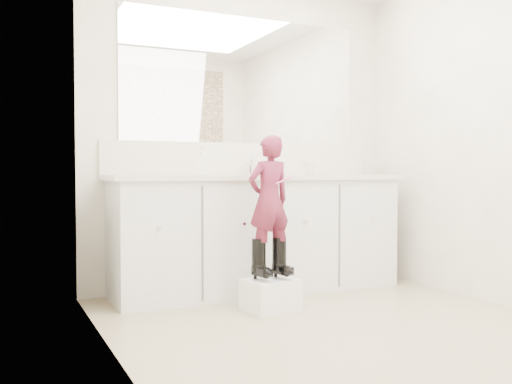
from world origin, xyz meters
TOP-DOWN VIEW (x-y plane):
  - floor at (0.00, 0.00)m, footprint 3.00×3.00m
  - wall_back at (0.00, 1.50)m, footprint 2.60×0.00m
  - wall_left at (-1.30, 0.00)m, footprint 0.00×3.00m
  - vanity_cabinet at (0.00, 1.23)m, footprint 2.20×0.55m
  - countertop at (0.00, 1.21)m, footprint 2.28×0.58m
  - backsplash at (0.00, 1.49)m, footprint 2.28×0.03m
  - mirror at (0.00, 1.49)m, footprint 2.00×0.02m
  - faucet at (0.00, 1.38)m, footprint 0.08×0.08m
  - cup at (0.42, 1.17)m, footprint 0.12×0.12m
  - soap_bottle at (-0.47, 1.18)m, footprint 0.12×0.12m
  - step_stool at (-0.19, 0.63)m, footprint 0.36×0.31m
  - boot_left at (-0.27, 0.65)m, footprint 0.12×0.19m
  - boot_right at (-0.12, 0.65)m, footprint 0.12×0.19m
  - toddler at (-0.19, 0.65)m, footprint 0.33×0.24m
  - toothbrush at (-0.12, 0.57)m, footprint 0.14×0.03m

SIDE VIEW (x-z plane):
  - floor at x=0.00m, z-range 0.00..0.00m
  - step_stool at x=-0.19m, z-range 0.00..0.21m
  - boot_left at x=-0.27m, z-range 0.21..0.48m
  - boot_right at x=-0.12m, z-range 0.21..0.48m
  - vanity_cabinet at x=0.00m, z-range 0.00..0.85m
  - toddler at x=-0.19m, z-range 0.31..1.15m
  - toothbrush at x=-0.12m, z-range 0.83..0.89m
  - countertop at x=0.00m, z-range 0.85..0.89m
  - faucet at x=0.00m, z-range 0.89..0.99m
  - cup at x=0.42m, z-range 0.89..0.99m
  - soap_bottle at x=-0.47m, z-range 0.89..1.09m
  - backsplash at x=0.00m, z-range 0.89..1.14m
  - wall_back at x=0.00m, z-range -0.10..2.50m
  - wall_left at x=-1.30m, z-range -0.30..2.70m
  - mirror at x=0.00m, z-range 1.14..2.14m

